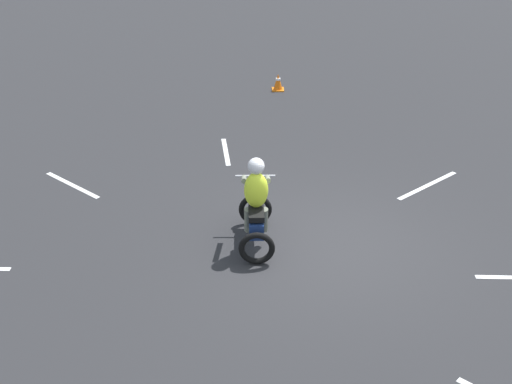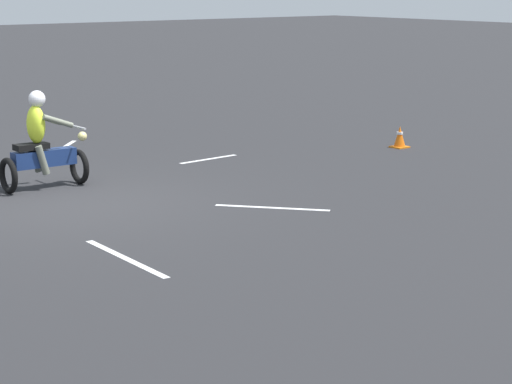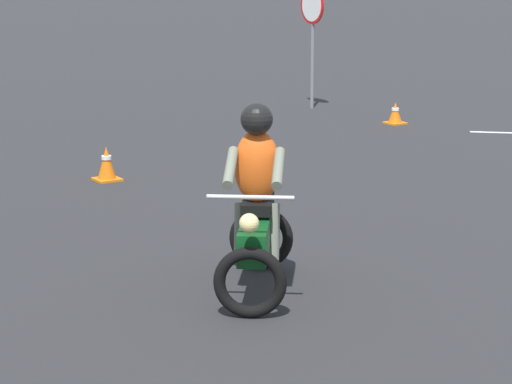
{
  "view_description": "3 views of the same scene",
  "coord_description": "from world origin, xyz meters",
  "px_view_note": "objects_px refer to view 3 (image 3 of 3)",
  "views": [
    {
      "loc": [
        10.33,
        -1.49,
        6.58
      ],
      "look_at": [
        -0.17,
        -1.33,
        1.0
      ],
      "focal_mm": 50.0,
      "sensor_mm": 36.0,
      "label": 1
    },
    {
      "loc": [
        7.1,
        13.81,
        3.44
      ],
      "look_at": [
        -0.21,
        4.4,
        0.9
      ],
      "focal_mm": 70.0,
      "sensor_mm": 36.0,
      "label": 2
    },
    {
      "loc": [
        -7.23,
        14.66,
        2.89
      ],
      "look_at": [
        -0.25,
        10.13,
        0.9
      ],
      "focal_mm": 70.0,
      "sensor_mm": 36.0,
      "label": 3
    }
  ],
  "objects_px": {
    "traffic_cone_mid_left": "(395,114)",
    "motorcycle_rider_background": "(256,211)",
    "traffic_cone_near_left": "(107,164)",
    "stop_sign": "(312,22)"
  },
  "relations": [
    {
      "from": "motorcycle_rider_background",
      "to": "traffic_cone_mid_left",
      "type": "height_order",
      "value": "motorcycle_rider_background"
    },
    {
      "from": "motorcycle_rider_background",
      "to": "traffic_cone_mid_left",
      "type": "distance_m",
      "value": 9.2
    },
    {
      "from": "traffic_cone_mid_left",
      "to": "motorcycle_rider_background",
      "type": "bearing_deg",
      "value": 131.69
    },
    {
      "from": "motorcycle_rider_background",
      "to": "traffic_cone_near_left",
      "type": "relative_size",
      "value": 3.66
    },
    {
      "from": "stop_sign",
      "to": "traffic_cone_near_left",
      "type": "relative_size",
      "value": 5.07
    },
    {
      "from": "stop_sign",
      "to": "traffic_cone_mid_left",
      "type": "distance_m",
      "value": 2.68
    },
    {
      "from": "traffic_cone_near_left",
      "to": "stop_sign",
      "type": "bearing_deg",
      "value": -58.68
    },
    {
      "from": "stop_sign",
      "to": "traffic_cone_mid_left",
      "type": "height_order",
      "value": "stop_sign"
    },
    {
      "from": "traffic_cone_near_left",
      "to": "traffic_cone_mid_left",
      "type": "relative_size",
      "value": 1.21
    },
    {
      "from": "stop_sign",
      "to": "traffic_cone_mid_left",
      "type": "xyz_separation_m",
      "value": [
        -2.25,
        -0.17,
        -1.45
      ]
    }
  ]
}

